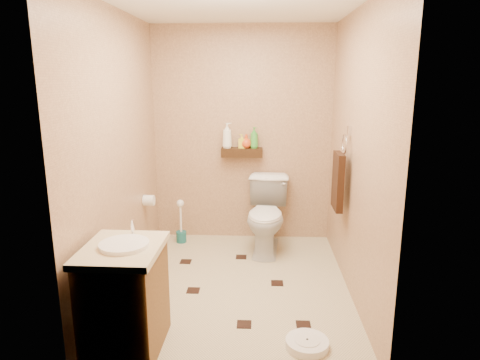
{
  "coord_description": "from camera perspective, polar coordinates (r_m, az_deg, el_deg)",
  "views": [
    {
      "loc": [
        0.21,
        -3.54,
        1.83
      ],
      "look_at": [
        0.02,
        0.25,
        0.92
      ],
      "focal_mm": 32.0,
      "sensor_mm": 36.0,
      "label": 1
    }
  ],
  "objects": [
    {
      "name": "ground",
      "position": [
        3.99,
        -0.52,
        -13.85
      ],
      "size": [
        2.5,
        2.5,
        0.0
      ],
      "primitive_type": "plane",
      "color": "beige",
      "rests_on": "ground"
    },
    {
      "name": "wall_back",
      "position": [
        4.84,
        0.3,
        5.96
      ],
      "size": [
        2.0,
        0.04,
        2.4
      ],
      "primitive_type": "cube",
      "color": "tan",
      "rests_on": "ground"
    },
    {
      "name": "wall_front",
      "position": [
        2.38,
        -2.29,
        -1.88
      ],
      "size": [
        2.0,
        0.04,
        2.4
      ],
      "primitive_type": "cube",
      "color": "tan",
      "rests_on": "ground"
    },
    {
      "name": "wall_left",
      "position": [
        3.79,
        -15.84,
        3.37
      ],
      "size": [
        0.04,
        2.5,
        2.4
      ],
      "primitive_type": "cube",
      "color": "tan",
      "rests_on": "ground"
    },
    {
      "name": "wall_right",
      "position": [
        3.68,
        15.2,
        3.12
      ],
      "size": [
        0.04,
        2.5,
        2.4
      ],
      "primitive_type": "cube",
      "color": "tan",
      "rests_on": "ground"
    },
    {
      "name": "ceiling",
      "position": [
        3.59,
        -0.6,
        22.58
      ],
      "size": [
        2.0,
        2.5,
        0.02
      ],
      "primitive_type": "cube",
      "color": "white",
      "rests_on": "wall_back"
    },
    {
      "name": "wall_shelf",
      "position": [
        4.78,
        0.26,
        3.7
      ],
      "size": [
        0.46,
        0.14,
        0.1
      ],
      "primitive_type": "cube",
      "color": "#35210E",
      "rests_on": "wall_back"
    },
    {
      "name": "floor_accents",
      "position": [
        3.96,
        -0.25,
        -14.06
      ],
      "size": [
        1.2,
        1.37,
        0.01
      ],
      "color": "black",
      "rests_on": "ground"
    },
    {
      "name": "toilet",
      "position": [
        4.6,
        3.58,
        -4.77
      ],
      "size": [
        0.5,
        0.8,
        0.79
      ],
      "primitive_type": "imported",
      "rotation": [
        0.0,
        0.0,
        -0.08
      ],
      "color": "white",
      "rests_on": "ground"
    },
    {
      "name": "vanity",
      "position": [
        3.1,
        -15.07,
        -14.79
      ],
      "size": [
        0.51,
        0.62,
        0.87
      ],
      "rotation": [
        0.0,
        0.0,
        -0.01
      ],
      "color": "brown",
      "rests_on": "ground"
    },
    {
      "name": "bathroom_scale",
      "position": [
        3.22,
        8.94,
        -20.72
      ],
      "size": [
        0.36,
        0.36,
        0.06
      ],
      "rotation": [
        0.0,
        0.0,
        -0.23
      ],
      "color": "white",
      "rests_on": "ground"
    },
    {
      "name": "toilet_brush",
      "position": [
        4.93,
        -7.87,
        -6.27
      ],
      "size": [
        0.12,
        0.12,
        0.5
      ],
      "color": "#196165",
      "rests_on": "ground"
    },
    {
      "name": "towel_ring",
      "position": [
        3.96,
        12.99,
        0.17
      ],
      "size": [
        0.12,
        0.3,
        0.76
      ],
      "color": "silver",
      "rests_on": "wall_right"
    },
    {
      "name": "toilet_paper",
      "position": [
        4.51,
        -12.07,
        -2.66
      ],
      "size": [
        0.12,
        0.11,
        0.12
      ],
      "color": "white",
      "rests_on": "wall_left"
    },
    {
      "name": "bottle_a",
      "position": [
        4.77,
        -1.73,
        5.97
      ],
      "size": [
        0.13,
        0.13,
        0.28
      ],
      "primitive_type": "imported",
      "rotation": [
        0.0,
        0.0,
        1.83
      ],
      "color": "white",
      "rests_on": "wall_shelf"
    },
    {
      "name": "bottle_b",
      "position": [
        4.76,
        0.24,
        5.21
      ],
      "size": [
        0.08,
        0.07,
        0.16
      ],
      "primitive_type": "imported",
      "rotation": [
        0.0,
        0.0,
        4.65
      ],
      "color": "yellow",
      "rests_on": "wall_shelf"
    },
    {
      "name": "bottle_c",
      "position": [
        4.76,
        0.84,
        5.2
      ],
      "size": [
        0.16,
        0.16,
        0.15
      ],
      "primitive_type": "imported",
      "rotation": [
        0.0,
        0.0,
        2.1
      ],
      "color": "#DA4819",
      "rests_on": "wall_shelf"
    },
    {
      "name": "bottle_d",
      "position": [
        4.75,
        1.89,
        5.67
      ],
      "size": [
        0.13,
        0.13,
        0.24
      ],
      "primitive_type": "imported",
      "rotation": [
        0.0,
        0.0,
        0.73
      ],
      "color": "green",
      "rests_on": "wall_shelf"
    }
  ]
}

